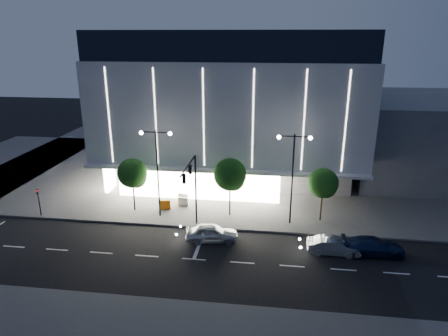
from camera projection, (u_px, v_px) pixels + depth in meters
name	position (u px, v px, depth m)	size (l,w,h in m)	color
ground	(175.00, 248.00, 34.49)	(160.00, 160.00, 0.00)	black
sidewalk_museum	(251.00, 165.00, 56.42)	(70.00, 40.00, 0.15)	#474747
museum	(236.00, 101.00, 52.15)	(30.00, 25.80, 18.00)	#4C4C51
annex_building	(411.00, 135.00, 52.30)	(16.00, 20.00, 10.00)	#4C4C51
traffic_mast	(192.00, 181.00, 35.91)	(0.33, 5.89, 7.07)	black
street_lamp_west	(157.00, 161.00, 38.60)	(3.16, 0.36, 9.00)	black
street_lamp_east	(293.00, 166.00, 37.02)	(3.16, 0.36, 9.00)	black
ped_signal_far	(39.00, 199.00, 39.95)	(0.22, 0.24, 3.00)	black
tree_left	(133.00, 175.00, 40.54)	(3.02, 3.02, 5.72)	black
tree_mid	(230.00, 176.00, 39.22)	(3.25, 3.25, 6.15)	black
tree_right	(323.00, 185.00, 38.27)	(2.91, 2.91, 5.51)	black
car_lead	(212.00, 233.00, 35.49)	(1.87, 4.64, 1.58)	#B4B8BD
car_second	(333.00, 246.00, 33.48)	(1.52, 4.36, 1.44)	#B2B5BA
car_third	(373.00, 246.00, 33.35)	(2.08, 5.12, 1.49)	#111F42
barrier_b	(183.00, 198.00, 43.45)	(1.10, 0.25, 1.00)	silver
barrier_c	(165.00, 205.00, 41.75)	(1.10, 0.25, 1.00)	orange
barrier_d	(183.00, 202.00, 42.49)	(1.10, 0.25, 1.00)	silver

